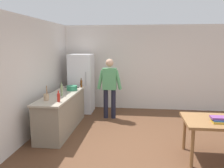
{
  "coord_description": "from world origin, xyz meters",
  "views": [
    {
      "loc": [
        -0.13,
        -4.47,
        2.1
      ],
      "look_at": [
        -0.81,
        1.28,
        1.09
      ],
      "focal_mm": 36.86,
      "sensor_mm": 36.0,
      "label": 1
    }
  ],
  "objects_px": {
    "bottle_vinegar_tall": "(62,90)",
    "book_stack": "(219,120)",
    "refrigerator": "(82,83)",
    "utensil_jar": "(46,97)",
    "dining_table": "(223,124)",
    "bottle_beer_brown": "(81,84)",
    "person": "(110,85)",
    "cooking_pot": "(72,88)",
    "bottle_sauce_red": "(59,97)"
  },
  "relations": [
    {
      "from": "cooking_pot",
      "to": "utensil_jar",
      "type": "relative_size",
      "value": 1.25
    },
    {
      "from": "cooking_pot",
      "to": "book_stack",
      "type": "distance_m",
      "value": 3.61
    },
    {
      "from": "refrigerator",
      "to": "bottle_vinegar_tall",
      "type": "distance_m",
      "value": 1.75
    },
    {
      "from": "bottle_vinegar_tall",
      "to": "refrigerator",
      "type": "bearing_deg",
      "value": 88.88
    },
    {
      "from": "refrigerator",
      "to": "dining_table",
      "type": "bearing_deg",
      "value": -39.29
    },
    {
      "from": "utensil_jar",
      "to": "bottle_beer_brown",
      "type": "bearing_deg",
      "value": 76.43
    },
    {
      "from": "bottle_vinegar_tall",
      "to": "book_stack",
      "type": "relative_size",
      "value": 1.21
    },
    {
      "from": "dining_table",
      "to": "bottle_vinegar_tall",
      "type": "relative_size",
      "value": 4.37
    },
    {
      "from": "refrigerator",
      "to": "bottle_vinegar_tall",
      "type": "bearing_deg",
      "value": -91.12
    },
    {
      "from": "bottle_beer_brown",
      "to": "bottle_vinegar_tall",
      "type": "bearing_deg",
      "value": -99.98
    },
    {
      "from": "bottle_sauce_red",
      "to": "book_stack",
      "type": "bearing_deg",
      "value": -9.54
    },
    {
      "from": "utensil_jar",
      "to": "bottle_vinegar_tall",
      "type": "relative_size",
      "value": 1.0
    },
    {
      "from": "utensil_jar",
      "to": "bottle_sauce_red",
      "type": "height_order",
      "value": "utensil_jar"
    },
    {
      "from": "person",
      "to": "dining_table",
      "type": "distance_m",
      "value": 3.2
    },
    {
      "from": "bottle_beer_brown",
      "to": "refrigerator",
      "type": "bearing_deg",
      "value": 103.74
    },
    {
      "from": "refrigerator",
      "to": "utensil_jar",
      "type": "distance_m",
      "value": 2.23
    },
    {
      "from": "bottle_sauce_red",
      "to": "bottle_beer_brown",
      "type": "distance_m",
      "value": 1.67
    },
    {
      "from": "refrigerator",
      "to": "bottle_beer_brown",
      "type": "relative_size",
      "value": 6.92
    },
    {
      "from": "refrigerator",
      "to": "bottle_vinegar_tall",
      "type": "relative_size",
      "value": 5.62
    },
    {
      "from": "dining_table",
      "to": "bottle_beer_brown",
      "type": "bearing_deg",
      "value": 146.87
    },
    {
      "from": "refrigerator",
      "to": "bottle_sauce_red",
      "type": "bearing_deg",
      "value": -87.71
    },
    {
      "from": "cooking_pot",
      "to": "bottle_vinegar_tall",
      "type": "relative_size",
      "value": 1.25
    },
    {
      "from": "utensil_jar",
      "to": "bottle_beer_brown",
      "type": "distance_m",
      "value": 1.61
    },
    {
      "from": "refrigerator",
      "to": "bottle_beer_brown",
      "type": "xyz_separation_m",
      "value": [
        0.16,
        -0.65,
        0.11
      ]
    },
    {
      "from": "bottle_sauce_red",
      "to": "bottle_vinegar_tall",
      "type": "distance_m",
      "value": 0.59
    },
    {
      "from": "dining_table",
      "to": "book_stack",
      "type": "height_order",
      "value": "book_stack"
    },
    {
      "from": "book_stack",
      "to": "bottle_beer_brown",
      "type": "bearing_deg",
      "value": 144.02
    },
    {
      "from": "book_stack",
      "to": "bottle_vinegar_tall",
      "type": "bearing_deg",
      "value": 161.24
    },
    {
      "from": "bottle_vinegar_tall",
      "to": "book_stack",
      "type": "height_order",
      "value": "bottle_vinegar_tall"
    },
    {
      "from": "bottle_sauce_red",
      "to": "dining_table",
      "type": "bearing_deg",
      "value": -6.8
    },
    {
      "from": "utensil_jar",
      "to": "book_stack",
      "type": "relative_size",
      "value": 1.21
    },
    {
      "from": "utensil_jar",
      "to": "bottle_sauce_red",
      "type": "bearing_deg",
      "value": -17.79
    },
    {
      "from": "person",
      "to": "book_stack",
      "type": "xyz_separation_m",
      "value": [
        2.22,
        -2.28,
        -0.18
      ]
    },
    {
      "from": "person",
      "to": "bottle_sauce_red",
      "type": "xyz_separation_m",
      "value": [
        -0.86,
        -1.76,
        0.02
      ]
    },
    {
      "from": "person",
      "to": "cooking_pot",
      "type": "xyz_separation_m",
      "value": [
        -0.93,
        -0.53,
        -0.02
      ]
    },
    {
      "from": "dining_table",
      "to": "book_stack",
      "type": "xyz_separation_m",
      "value": [
        -0.13,
        -0.13,
        0.13
      ]
    },
    {
      "from": "bottle_vinegar_tall",
      "to": "book_stack",
      "type": "distance_m",
      "value": 3.39
    },
    {
      "from": "utensil_jar",
      "to": "bottle_beer_brown",
      "type": "height_order",
      "value": "utensil_jar"
    },
    {
      "from": "refrigerator",
      "to": "dining_table",
      "type": "distance_m",
      "value": 4.27
    },
    {
      "from": "person",
      "to": "bottle_vinegar_tall",
      "type": "distance_m",
      "value": 1.55
    },
    {
      "from": "utensil_jar",
      "to": "bottle_sauce_red",
      "type": "distance_m",
      "value": 0.33
    },
    {
      "from": "bottle_beer_brown",
      "to": "bottle_vinegar_tall",
      "type": "distance_m",
      "value": 1.11
    },
    {
      "from": "dining_table",
      "to": "book_stack",
      "type": "relative_size",
      "value": 5.29
    },
    {
      "from": "utensil_jar",
      "to": "book_stack",
      "type": "distance_m",
      "value": 3.45
    },
    {
      "from": "utensil_jar",
      "to": "bottle_beer_brown",
      "type": "xyz_separation_m",
      "value": [
        0.38,
        1.57,
        0.03
      ]
    },
    {
      "from": "person",
      "to": "utensil_jar",
      "type": "distance_m",
      "value": 2.03
    },
    {
      "from": "utensil_jar",
      "to": "bottle_vinegar_tall",
      "type": "xyz_separation_m",
      "value": [
        0.19,
        0.47,
        0.06
      ]
    },
    {
      "from": "bottle_sauce_red",
      "to": "bottle_beer_brown",
      "type": "height_order",
      "value": "bottle_beer_brown"
    },
    {
      "from": "person",
      "to": "cooking_pot",
      "type": "height_order",
      "value": "person"
    },
    {
      "from": "person",
      "to": "dining_table",
      "type": "relative_size",
      "value": 1.21
    }
  ]
}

